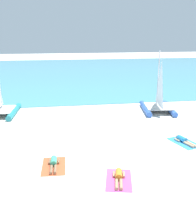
{
  "coord_description": "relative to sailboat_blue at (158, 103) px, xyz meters",
  "views": [
    {
      "loc": [
        -2.68,
        -11.5,
        6.14
      ],
      "look_at": [
        0.0,
        5.06,
        1.2
      ],
      "focal_mm": 43.99,
      "sensor_mm": 36.0,
      "label": 1
    }
  ],
  "objects": [
    {
      "name": "ocean_water",
      "position": [
        -5.38,
        22.75,
        -0.68
      ],
      "size": [
        120.0,
        40.0,
        0.05
      ],
      "primitive_type": "cube",
      "color": "#4C9EB7",
      "rests_on": "ground"
    },
    {
      "name": "towel_middle",
      "position": [
        -5.51,
        -9.8,
        -0.7
      ],
      "size": [
        1.5,
        2.1,
        0.01
      ],
      "primitive_type": "cube",
      "rotation": [
        0.0,
        0.0,
        -0.23
      ],
      "color": "#D84C99",
      "rests_on": "ground"
    },
    {
      "name": "sailboat_blue",
      "position": [
        0.0,
        0.0,
        0.0
      ],
      "size": [
        2.87,
        3.97,
        4.77
      ],
      "rotation": [
        0.0,
        0.0,
        -0.16
      ],
      "color": "blue",
      "rests_on": "ground"
    },
    {
      "name": "ground_plane",
      "position": [
        -5.38,
        1.5,
        -0.71
      ],
      "size": [
        120.0,
        120.0,
        0.0
      ],
      "primitive_type": "plane",
      "color": "white"
    },
    {
      "name": "sunbather_middle",
      "position": [
        -5.49,
        -9.73,
        -0.58
      ],
      "size": [
        0.74,
        1.56,
        0.3
      ],
      "rotation": [
        0.0,
        0.0,
        -0.23
      ],
      "color": "orange",
      "rests_on": "towel_middle"
    },
    {
      "name": "sunbather_right",
      "position": [
        -0.85,
        -6.31,
        -0.58
      ],
      "size": [
        0.8,
        1.55,
        0.3
      ],
      "rotation": [
        0.0,
        0.0,
        0.27
      ],
      "color": "#268CCC",
      "rests_on": "towel_right"
    },
    {
      "name": "towel_right",
      "position": [
        -0.83,
        -6.37,
        -0.7
      ],
      "size": [
        1.57,
        2.13,
        0.01
      ],
      "primitive_type": "cube",
      "rotation": [
        0.0,
        0.0,
        0.27
      ],
      "color": "#338CD8",
      "rests_on": "ground"
    },
    {
      "name": "sunbather_left",
      "position": [
        -8.26,
        -8.0,
        -0.58
      ],
      "size": [
        0.56,
        1.57,
        0.3
      ],
      "rotation": [
        0.0,
        0.0,
        -0.05
      ],
      "color": "#3FB28C",
      "rests_on": "towel_left"
    },
    {
      "name": "towel_left",
      "position": [
        -8.26,
        -8.07,
        -0.7
      ],
      "size": [
        1.19,
        1.95,
        0.01
      ],
      "primitive_type": "cube",
      "rotation": [
        0.0,
        0.0,
        -0.05
      ],
      "color": "#EA5933",
      "rests_on": "ground"
    },
    {
      "name": "sailboat_teal",
      "position": [
        -12.2,
        0.98,
        0.01
      ],
      "size": [
        2.66,
        3.88,
        4.82
      ],
      "rotation": [
        0.0,
        0.0,
        -0.08
      ],
      "color": "teal",
      "rests_on": "ground"
    }
  ]
}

